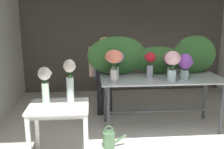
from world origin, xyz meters
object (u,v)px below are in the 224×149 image
(vase_violet_lilies, at_px, (185,65))
(display_table_glass, at_px, (162,86))
(vase_white_roses_tall, at_px, (45,83))
(vase_blush_dahlias, at_px, (172,63))
(vase_lilac_tulips, at_px, (115,60))
(vase_crimson_stock, at_px, (150,63))
(watering_can, at_px, (109,139))
(vase_cream_lisianthus_tall, at_px, (70,80))
(vase_coral_ranunculus, at_px, (114,61))
(vase_fuchsia_carnations, at_px, (171,61))
(florist, at_px, (105,68))
(side_table_white, at_px, (59,112))

(vase_violet_lilies, bearing_deg, display_table_glass, 156.20)
(display_table_glass, relative_size, vase_white_roses_tall, 3.93)
(vase_blush_dahlias, height_order, vase_lilac_tulips, vase_blush_dahlias)
(display_table_glass, distance_m, vase_crimson_stock, 0.44)
(watering_can, bearing_deg, vase_cream_lisianthus_tall, -165.97)
(vase_lilac_tulips, height_order, vase_white_roses_tall, vase_lilac_tulips)
(vase_blush_dahlias, bearing_deg, vase_cream_lisianthus_tall, -162.19)
(display_table_glass, xyz_separation_m, vase_lilac_tulips, (-0.77, 0.05, 0.44))
(vase_coral_ranunculus, distance_m, watering_can, 1.16)
(vase_fuchsia_carnations, distance_m, vase_crimson_stock, 0.37)
(vase_violet_lilies, height_order, vase_cream_lisianthus_tall, vase_cream_lisianthus_tall)
(vase_lilac_tulips, bearing_deg, vase_violet_lilies, -9.81)
(florist, relative_size, vase_white_roses_tall, 2.94)
(vase_white_roses_tall, bearing_deg, vase_lilac_tulips, 41.01)
(vase_lilac_tulips, distance_m, watering_can, 1.25)
(vase_violet_lilies, height_order, vase_crimson_stock, same)
(display_table_glass, distance_m, vase_white_roses_tall, 1.96)
(vase_white_roses_tall, relative_size, watering_can, 1.46)
(vase_blush_dahlias, bearing_deg, vase_fuchsia_carnations, 76.15)
(vase_violet_lilies, relative_size, vase_white_roses_tall, 0.82)
(vase_coral_ranunculus, height_order, vase_fuchsia_carnations, vase_coral_ranunculus)
(vase_violet_lilies, relative_size, vase_blush_dahlias, 0.88)
(florist, distance_m, vase_violet_lilies, 1.49)
(vase_violet_lilies, xyz_separation_m, vase_fuchsia_carnations, (-0.16, 0.22, 0.03))
(side_table_white, bearing_deg, vase_cream_lisianthus_tall, 20.48)
(vase_white_roses_tall, bearing_deg, vase_fuchsia_carnations, 24.68)
(vase_blush_dahlias, xyz_separation_m, watering_can, (-1.00, -0.36, -1.05))
(vase_blush_dahlias, distance_m, vase_fuchsia_carnations, 0.34)
(display_table_glass, height_order, vase_violet_lilies, vase_violet_lilies)
(vase_cream_lisianthus_tall, distance_m, watering_can, 1.08)
(vase_cream_lisianthus_tall, bearing_deg, side_table_white, -159.52)
(display_table_glass, height_order, watering_can, display_table_glass)
(vase_white_roses_tall, height_order, vase_cream_lisianthus_tall, vase_cream_lisianthus_tall)
(display_table_glass, bearing_deg, vase_cream_lisianthus_tall, -152.64)
(vase_cream_lisianthus_tall, bearing_deg, vase_white_roses_tall, -169.25)
(vase_blush_dahlias, xyz_separation_m, vase_crimson_stock, (-0.28, 0.29, -0.05))
(vase_coral_ranunculus, xyz_separation_m, vase_crimson_stock, (0.62, 0.31, -0.10))
(vase_fuchsia_carnations, distance_m, watering_can, 1.64)
(vase_lilac_tulips, height_order, vase_cream_lisianthus_tall, same)
(side_table_white, bearing_deg, vase_lilac_tulips, 45.98)
(vase_crimson_stock, height_order, vase_white_roses_tall, vase_crimson_stock)
(vase_coral_ranunculus, bearing_deg, side_table_white, -145.35)
(vase_coral_ranunculus, height_order, vase_lilac_tulips, vase_coral_ranunculus)
(vase_violet_lilies, distance_m, vase_lilac_tulips, 1.12)
(vase_fuchsia_carnations, distance_m, vase_lilac_tulips, 0.94)
(vase_blush_dahlias, relative_size, vase_cream_lisianthus_tall, 0.81)
(florist, height_order, vase_crimson_stock, florist)
(display_table_glass, distance_m, vase_cream_lisianthus_tall, 1.65)
(florist, distance_m, vase_white_roses_tall, 1.71)
(vase_cream_lisianthus_tall, xyz_separation_m, watering_can, (0.52, 0.13, -0.94))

